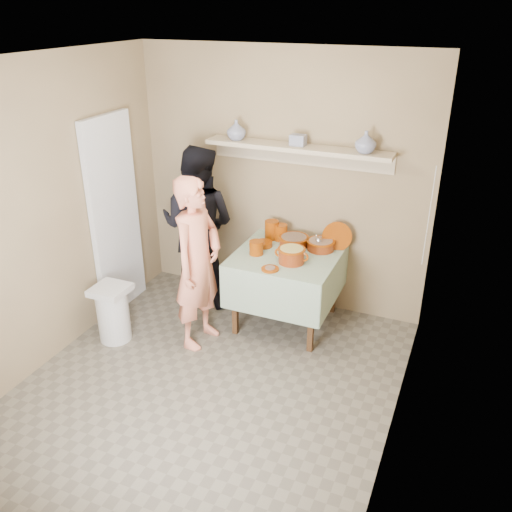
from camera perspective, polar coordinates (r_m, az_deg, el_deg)
The scene contains 22 objects.
ground at distance 4.67m, azimuth -5.45°, elevation -14.00°, with size 3.50×3.50×0.00m, color #635B4E.
tile_panel at distance 5.58m, azimuth -14.62°, elevation 4.04°, with size 0.06×0.70×2.00m, color silver.
plate_stack_a at distance 5.46m, azimuth 1.67°, elevation 2.78°, with size 0.14×0.14×0.19m, color #782D05.
plate_stack_b at distance 5.44m, azimuth 2.61°, elevation 2.50°, with size 0.13×0.13×0.16m, color #782D05.
bowl_stack at distance 5.13m, azimuth 0.03°, elevation 0.88°, with size 0.13×0.13×0.13m, color #782D05.
empty_bowl at distance 5.31m, azimuth 0.83°, elevation 1.28°, with size 0.17×0.17×0.05m, color #782D05.
propped_lid at distance 5.29m, azimuth 8.51°, elevation 2.04°, with size 0.29×0.29×0.02m, color #782D05.
vase_right at distance 4.97m, azimuth 11.48°, elevation 11.68°, with size 0.19×0.19×0.20m, color navy.
vase_left at distance 5.36m, azimuth -2.09°, elevation 13.12°, with size 0.18×0.18×0.19m, color navy.
ceramic_box at distance 5.16m, azimuth 4.45°, elevation 12.07°, with size 0.14×0.10×0.10m, color navy.
person_cook at distance 4.89m, azimuth -6.16°, elevation -0.79°, with size 0.59×0.39×1.62m, color #E98264.
person_helper at distance 5.62m, azimuth -6.11°, elevation 3.17°, with size 0.82×0.64×1.68m, color black.
room_shell at distance 3.86m, azimuth -6.42°, elevation 4.84°, with size 3.04×3.54×2.62m.
serving_table at distance 5.22m, azimuth 3.28°, elevation -0.94°, with size 0.97×0.97×0.76m.
cazuela_meat_a at distance 5.32m, azimuth 4.00°, elevation 1.67°, with size 0.30×0.30×0.10m.
cazuela_meat_b at distance 5.26m, azimuth 6.83°, elevation 1.25°, with size 0.28×0.28×0.10m.
ladle at distance 5.21m, azimuth 6.62°, elevation 1.64°, with size 0.08×0.26×0.19m.
cazuela_rice at distance 4.97m, azimuth 3.76°, elevation 0.21°, with size 0.33×0.25×0.14m.
front_plate at distance 4.85m, azimuth 1.49°, elevation -1.35°, with size 0.16×0.16×0.03m.
wall_shelf at distance 5.21m, azimuth 4.45°, elevation 11.08°, with size 1.80×0.25×0.21m.
trash_bin at distance 5.30m, azimuth -14.81°, elevation -5.81°, with size 0.32×0.32×0.56m.
electrical_cord at distance 4.93m, azimuth 17.74°, elevation 3.94°, with size 0.01×0.05×0.90m.
Camera 1 is at (1.79, -3.14, 2.95)m, focal length 38.00 mm.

